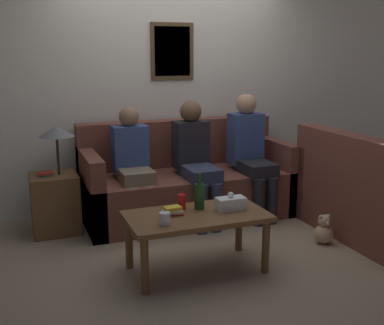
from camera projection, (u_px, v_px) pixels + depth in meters
ground_plane at (206, 231)px, 4.65m from camera, size 16.00×16.00×0.00m
wall_back at (171, 88)px, 5.29m from camera, size 9.00×0.08×2.60m
couch_main at (187, 184)px, 5.07m from camera, size 2.16×0.91×0.98m
couch_side at (380, 203)px, 4.43m from camera, size 0.91×1.58×0.98m
coffee_table at (197, 222)px, 3.74m from camera, size 1.09×0.59×0.47m
side_table_with_lamp at (55, 197)px, 4.58m from camera, size 0.44×0.43×1.03m
wine_bottle at (199, 195)px, 3.83m from camera, size 0.08×0.08×0.29m
drinking_glass at (165, 219)px, 3.48m from camera, size 0.08×0.08×0.09m
book_stack at (173, 211)px, 3.70m from camera, size 0.17×0.12×0.06m
soda_can at (182, 202)px, 3.82m from camera, size 0.07×0.07×0.12m
tissue_box at (231, 203)px, 3.82m from camera, size 0.23×0.12×0.14m
person_left at (133, 162)px, 4.66m from camera, size 0.34×0.57×1.18m
person_middle at (196, 156)px, 4.80m from camera, size 0.34×0.65×1.22m
person_right at (251, 150)px, 5.01m from camera, size 0.34×0.63×1.27m
teddy_bear at (324, 231)px, 4.34m from camera, size 0.17×0.17×0.27m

